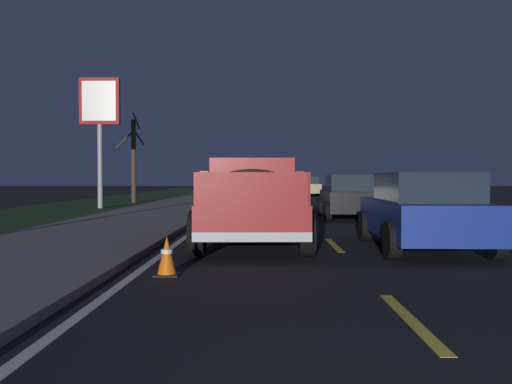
{
  "coord_description": "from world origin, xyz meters",
  "views": [
    {
      "loc": [
        -2.24,
        1.46,
        1.43
      ],
      "look_at": [
        12.05,
        1.7,
        1.08
      ],
      "focal_mm": 39.74,
      "sensor_mm": 36.0,
      "label": 1
    }
  ],
  "objects_px": {
    "sedan_tan": "(308,186)",
    "pickup_truck": "(252,199)",
    "traffic_cone_near": "(167,256)",
    "gas_price_sign": "(100,111)",
    "sedan_silver": "(259,191)",
    "bare_tree_far": "(133,159)",
    "sedan_black": "(350,196)",
    "sedan_blue": "(423,210)"
  },
  "relations": [
    {
      "from": "sedan_tan",
      "to": "pickup_truck",
      "type": "bearing_deg",
      "value": 173.65
    },
    {
      "from": "pickup_truck",
      "to": "traffic_cone_near",
      "type": "xyz_separation_m",
      "value": [
        -3.89,
        1.16,
        -0.7
      ]
    },
    {
      "from": "sedan_tan",
      "to": "gas_price_sign",
      "type": "bearing_deg",
      "value": 147.44
    },
    {
      "from": "sedan_silver",
      "to": "gas_price_sign",
      "type": "relative_size",
      "value": 0.72
    },
    {
      "from": "traffic_cone_near",
      "to": "bare_tree_far",
      "type": "bearing_deg",
      "value": 14.25
    },
    {
      "from": "sedan_tan",
      "to": "traffic_cone_near",
      "type": "height_order",
      "value": "sedan_tan"
    },
    {
      "from": "sedan_tan",
      "to": "bare_tree_far",
      "type": "distance_m",
      "value": 15.81
    },
    {
      "from": "sedan_tan",
      "to": "sedan_black",
      "type": "bearing_deg",
      "value": 179.34
    },
    {
      "from": "sedan_tan",
      "to": "traffic_cone_near",
      "type": "bearing_deg",
      "value": 172.51
    },
    {
      "from": "sedan_silver",
      "to": "gas_price_sign",
      "type": "distance_m",
      "value": 8.55
    },
    {
      "from": "sedan_black",
      "to": "gas_price_sign",
      "type": "xyz_separation_m",
      "value": [
        6.64,
        10.84,
        3.8
      ]
    },
    {
      "from": "sedan_blue",
      "to": "gas_price_sign",
      "type": "bearing_deg",
      "value": 35.59
    },
    {
      "from": "sedan_blue",
      "to": "gas_price_sign",
      "type": "distance_m",
      "value": 19.26
    },
    {
      "from": "pickup_truck",
      "to": "traffic_cone_near",
      "type": "relative_size",
      "value": 9.42
    },
    {
      "from": "sedan_tan",
      "to": "bare_tree_far",
      "type": "relative_size",
      "value": 0.84
    },
    {
      "from": "bare_tree_far",
      "to": "gas_price_sign",
      "type": "bearing_deg",
      "value": 178.58
    },
    {
      "from": "gas_price_sign",
      "to": "bare_tree_far",
      "type": "relative_size",
      "value": 1.17
    },
    {
      "from": "sedan_silver",
      "to": "sedan_tan",
      "type": "height_order",
      "value": "same"
    },
    {
      "from": "sedan_black",
      "to": "gas_price_sign",
      "type": "bearing_deg",
      "value": 58.52
    },
    {
      "from": "sedan_blue",
      "to": "gas_price_sign",
      "type": "xyz_separation_m",
      "value": [
        15.35,
        10.99,
        3.8
      ]
    },
    {
      "from": "sedan_black",
      "to": "traffic_cone_near",
      "type": "bearing_deg",
      "value": 159.39
    },
    {
      "from": "sedan_black",
      "to": "gas_price_sign",
      "type": "relative_size",
      "value": 0.72
    },
    {
      "from": "gas_price_sign",
      "to": "bare_tree_far",
      "type": "height_order",
      "value": "gas_price_sign"
    },
    {
      "from": "pickup_truck",
      "to": "sedan_tan",
      "type": "bearing_deg",
      "value": -6.35
    },
    {
      "from": "traffic_cone_near",
      "to": "gas_price_sign",
      "type": "bearing_deg",
      "value": 19.12
    },
    {
      "from": "sedan_blue",
      "to": "sedan_black",
      "type": "relative_size",
      "value": 1.0
    },
    {
      "from": "sedan_blue",
      "to": "traffic_cone_near",
      "type": "xyz_separation_m",
      "value": [
        -3.1,
        4.59,
        -0.5
      ]
    },
    {
      "from": "sedan_black",
      "to": "sedan_tan",
      "type": "height_order",
      "value": "same"
    },
    {
      "from": "pickup_truck",
      "to": "sedan_silver",
      "type": "bearing_deg",
      "value": 0.18
    },
    {
      "from": "sedan_blue",
      "to": "sedan_silver",
      "type": "bearing_deg",
      "value": 11.66
    },
    {
      "from": "pickup_truck",
      "to": "traffic_cone_near",
      "type": "height_order",
      "value": "pickup_truck"
    },
    {
      "from": "sedan_black",
      "to": "pickup_truck",
      "type": "bearing_deg",
      "value": 157.49
    },
    {
      "from": "sedan_silver",
      "to": "bare_tree_far",
      "type": "xyz_separation_m",
      "value": [
        4.63,
        7.35,
        1.77
      ]
    },
    {
      "from": "sedan_silver",
      "to": "sedan_blue",
      "type": "relative_size",
      "value": 1.0
    },
    {
      "from": "sedan_black",
      "to": "bare_tree_far",
      "type": "height_order",
      "value": "bare_tree_far"
    },
    {
      "from": "sedan_silver",
      "to": "sedan_black",
      "type": "distance_m",
      "value": 8.81
    },
    {
      "from": "gas_price_sign",
      "to": "sedan_silver",
      "type": "bearing_deg",
      "value": -78.55
    },
    {
      "from": "pickup_truck",
      "to": "sedan_silver",
      "type": "relative_size",
      "value": 1.24
    },
    {
      "from": "sedan_tan",
      "to": "traffic_cone_near",
      "type": "xyz_separation_m",
      "value": [
        -35.86,
        4.72,
        -0.5
      ]
    },
    {
      "from": "bare_tree_far",
      "to": "traffic_cone_near",
      "type": "xyz_separation_m",
      "value": [
        -24.6,
        -6.24,
        -2.27
      ]
    },
    {
      "from": "sedan_tan",
      "to": "traffic_cone_near",
      "type": "relative_size",
      "value": 7.59
    },
    {
      "from": "sedan_blue",
      "to": "traffic_cone_near",
      "type": "bearing_deg",
      "value": 124.02
    }
  ]
}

